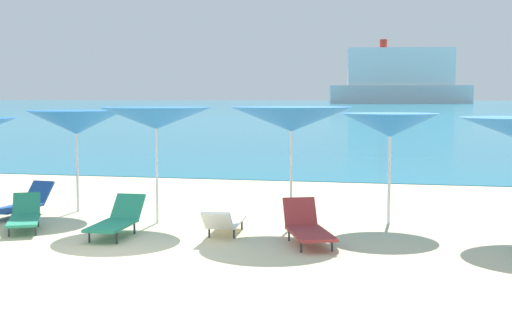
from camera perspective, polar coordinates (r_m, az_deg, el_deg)
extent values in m
cube|color=beige|center=(20.15, -0.89, -2.29)|extent=(50.00, 100.00, 0.30)
cube|color=teal|center=(240.10, 11.25, 4.52)|extent=(650.00, 440.00, 0.02)
cylinder|color=silver|center=(15.52, -14.45, -0.32)|extent=(0.05, 0.05, 2.06)
cone|color=blue|center=(15.46, -14.52, 3.00)|extent=(2.17, 2.17, 0.51)
sphere|color=silver|center=(15.45, -14.53, 3.58)|extent=(0.07, 0.07, 0.07)
cylinder|color=silver|center=(13.73, -8.13, -0.67)|extent=(0.04, 0.04, 2.17)
cone|color=blue|center=(13.67, -8.18, 3.41)|extent=(2.33, 2.33, 0.42)
sphere|color=silver|center=(13.66, -8.19, 3.98)|extent=(0.07, 0.07, 0.07)
cylinder|color=silver|center=(13.03, 2.89, -0.93)|extent=(0.05, 0.05, 2.18)
cone|color=blue|center=(12.97, 2.91, 3.35)|extent=(2.29, 2.29, 0.46)
sphere|color=silver|center=(12.96, 2.92, 3.99)|extent=(0.07, 0.07, 0.07)
cylinder|color=silver|center=(13.76, 10.86, -0.96)|extent=(0.06, 0.06, 2.05)
cone|color=blue|center=(13.70, 10.93, 2.82)|extent=(1.89, 1.89, 0.46)
sphere|color=silver|center=(13.69, 10.94, 3.42)|extent=(0.07, 0.07, 0.07)
cube|color=#A53333|center=(11.62, 4.48, -6.02)|extent=(1.04, 1.42, 0.05)
cube|color=#A53333|center=(12.31, 3.62, -4.26)|extent=(0.64, 0.49, 0.49)
cylinder|color=#333338|center=(11.19, 3.71, -7.09)|extent=(0.04, 0.04, 0.20)
cylinder|color=#333338|center=(11.31, 6.26, -6.97)|extent=(0.04, 0.04, 0.20)
cylinder|color=#333338|center=(12.05, 2.73, -6.20)|extent=(0.04, 0.04, 0.20)
cylinder|color=#333338|center=(12.17, 5.10, -6.10)|extent=(0.04, 0.04, 0.20)
cube|color=#268C66|center=(13.51, -18.50, -4.72)|extent=(1.04, 1.37, 0.05)
cube|color=#268C66|center=(14.29, -18.28, -3.43)|extent=(0.64, 0.60, 0.41)
cylinder|color=#333338|center=(13.15, -19.60, -5.55)|extent=(0.04, 0.04, 0.19)
cylinder|color=#333338|center=(13.12, -17.62, -5.52)|extent=(0.04, 0.04, 0.19)
cylinder|color=#333338|center=(14.02, -19.27, -4.88)|extent=(0.04, 0.04, 0.19)
cylinder|color=#333338|center=(13.99, -17.41, -4.85)|extent=(0.04, 0.04, 0.19)
cube|color=white|center=(12.73, -2.44, -5.08)|extent=(0.60, 1.24, 0.05)
cube|color=white|center=(11.92, -3.17, -4.99)|extent=(0.53, 0.48, 0.37)
cylinder|color=#333338|center=(13.08, -1.16, -5.32)|extent=(0.04, 0.04, 0.18)
cylinder|color=#333338|center=(13.16, -3.08, -5.26)|extent=(0.04, 0.04, 0.18)
cylinder|color=#333338|center=(12.27, -1.82, -6.02)|extent=(0.04, 0.04, 0.18)
cylinder|color=#333338|center=(12.35, -3.86, -5.95)|extent=(0.04, 0.04, 0.18)
cube|color=#1E478C|center=(15.13, -19.12, -3.75)|extent=(0.65, 1.27, 0.05)
cube|color=#1E478C|center=(15.75, -17.36, -2.56)|extent=(0.55, 0.49, 0.47)
cylinder|color=#333338|center=(14.70, -19.30, -4.46)|extent=(0.04, 0.04, 0.17)
cylinder|color=#333338|center=(15.65, -18.76, -3.86)|extent=(0.04, 0.04, 0.17)
cylinder|color=#333338|center=(15.38, -17.37, -3.98)|extent=(0.04, 0.04, 0.17)
cube|color=#268C66|center=(12.47, -11.75, -5.27)|extent=(0.62, 1.23, 0.05)
cube|color=#268C66|center=(13.18, -10.44, -3.79)|extent=(0.57, 0.47, 0.44)
cylinder|color=#333338|center=(12.24, -13.50, -6.12)|extent=(0.04, 0.04, 0.21)
cylinder|color=#333338|center=(12.05, -11.34, -6.26)|extent=(0.04, 0.04, 0.21)
cylinder|color=#333338|center=(13.00, -11.99, -5.43)|extent=(0.04, 0.04, 0.21)
cylinder|color=#333338|center=(12.83, -9.93, -5.54)|extent=(0.04, 0.04, 0.21)
cube|color=silver|center=(257.59, 11.73, 5.28)|extent=(51.01, 15.54, 6.52)
cube|color=white|center=(257.81, 11.77, 7.50)|extent=(38.34, 12.17, 13.46)
cylinder|color=red|center=(257.41, 10.40, 9.36)|extent=(2.61, 2.61, 3.00)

